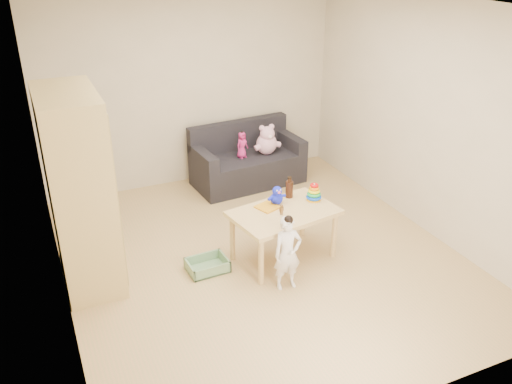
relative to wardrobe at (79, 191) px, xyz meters
name	(u,v)px	position (x,y,z in m)	size (l,w,h in m)	color
room	(262,143)	(1.72, -0.37, 0.34)	(4.50, 4.50, 4.50)	tan
wardrobe	(79,191)	(0.00, 0.00, 0.00)	(0.53, 1.06, 1.92)	#E4C27D
sofa	(248,169)	(2.34, 1.42, -0.75)	(1.47, 0.74, 0.41)	black
play_table	(284,235)	(1.93, -0.49, -0.68)	(1.07, 0.68, 0.56)	#ECCE81
storage_bin	(207,265)	(1.11, -0.39, -0.90)	(0.41, 0.31, 0.12)	#76A275
toddler	(288,254)	(1.73, -0.98, -0.58)	(0.28, 0.18, 0.75)	white
pink_bear	(267,142)	(2.60, 1.37, -0.37)	(0.31, 0.26, 0.35)	#F7B6DB
doll	(242,145)	(2.24, 1.38, -0.37)	(0.18, 0.12, 0.35)	#D72882
ring_stacker	(314,194)	(2.33, -0.39, -0.32)	(0.17, 0.17, 0.19)	#FFB30D
brown_bottle	(289,189)	(2.12, -0.22, -0.29)	(0.08, 0.08, 0.24)	black
blue_plush	(277,195)	(1.93, -0.31, -0.29)	(0.17, 0.14, 0.21)	#1B28FA
wooden_figure	(281,209)	(1.87, -0.55, -0.34)	(0.05, 0.04, 0.12)	brown
yellow_book	(267,207)	(1.80, -0.35, -0.39)	(0.21, 0.21, 0.02)	orange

